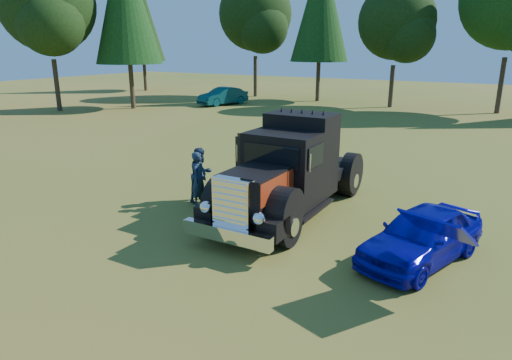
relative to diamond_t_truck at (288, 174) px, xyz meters
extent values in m
plane|color=#3E5F1C|center=(0.07, -2.49, -1.28)|extent=(120.00, 120.00, 0.00)
cylinder|color=#2D2116|center=(-21.93, 15.51, 1.06)|extent=(0.36, 0.36, 4.68)
cylinder|color=#2D2116|center=(-17.93, 28.51, 0.70)|extent=(0.36, 0.36, 3.96)
sphere|color=black|center=(-17.93, 28.51, 6.64)|extent=(7.04, 7.04, 7.04)
sphere|color=black|center=(-16.61, 27.63, 5.32)|extent=(4.84, 4.84, 4.84)
cylinder|color=#2D2116|center=(-31.93, 27.51, 0.88)|extent=(0.36, 0.36, 4.32)
cone|color=black|center=(-31.93, 27.51, 6.52)|extent=(4.80, 4.80, 9.00)
cylinder|color=#2D2116|center=(-25.93, 11.51, 0.70)|extent=(0.36, 0.36, 3.96)
sphere|color=black|center=(-25.93, 11.51, 6.64)|extent=(7.04, 7.04, 7.04)
sphere|color=black|center=(-24.61, 10.63, 5.32)|extent=(4.84, 4.84, 4.84)
cylinder|color=#2D2116|center=(4.07, 27.51, 0.79)|extent=(0.36, 0.36, 4.14)
cylinder|color=#2D2116|center=(-3.93, 27.01, 0.43)|extent=(0.36, 0.36, 3.42)
sphere|color=black|center=(-3.93, 27.01, 5.56)|extent=(6.08, 6.08, 6.08)
sphere|color=black|center=(-2.79, 26.25, 4.42)|extent=(4.18, 4.18, 4.18)
cylinder|color=#2D2116|center=(-10.93, 28.01, 1.06)|extent=(0.36, 0.36, 4.68)
cone|color=black|center=(-10.93, 28.01, 7.17)|extent=(5.20, 5.20, 9.75)
cylinder|color=black|center=(-1.04, -2.08, -0.73)|extent=(0.32, 1.10, 1.10)
cylinder|color=black|center=(1.06, -2.08, -0.73)|extent=(0.32, 1.10, 1.10)
cylinder|color=black|center=(-1.04, 2.72, -0.73)|extent=(0.32, 1.10, 1.10)
cylinder|color=black|center=(1.06, 2.72, -0.73)|extent=(0.32, 1.10, 1.10)
cylinder|color=black|center=(-0.71, 2.72, -0.73)|extent=(0.32, 1.10, 1.10)
cylinder|color=black|center=(0.73, 2.72, -0.73)|extent=(0.32, 1.10, 1.10)
cube|color=black|center=(0.01, 0.52, -0.66)|extent=(1.60, 6.40, 0.28)
cube|color=white|center=(0.01, -3.33, -0.73)|extent=(2.50, 0.22, 0.36)
cube|color=white|center=(0.01, -3.03, -0.03)|extent=(1.05, 0.30, 1.30)
cube|color=black|center=(0.01, -1.98, 0.02)|extent=(1.35, 1.80, 1.10)
cube|color=maroon|center=(-0.68, -1.98, 0.22)|extent=(0.02, 1.80, 0.60)
cube|color=maroon|center=(0.70, -1.98, 0.22)|extent=(0.02, 1.80, 0.60)
cylinder|color=black|center=(-0.94, -2.08, -0.33)|extent=(0.55, 1.24, 1.24)
cylinder|color=black|center=(0.96, -2.08, -0.33)|extent=(0.55, 1.24, 1.24)
sphere|color=white|center=(-0.77, -3.10, -0.23)|extent=(0.32, 0.32, 0.32)
sphere|color=white|center=(0.79, -3.10, -0.23)|extent=(0.32, 0.32, 0.32)
cube|color=black|center=(0.01, -0.43, 0.27)|extent=(2.05, 1.30, 2.10)
cube|color=black|center=(0.01, -1.10, 0.77)|extent=(1.70, 0.05, 0.65)
cube|color=black|center=(0.01, 0.87, 0.47)|extent=(2.05, 1.30, 2.50)
cube|color=black|center=(0.01, 2.52, -0.33)|extent=(2.00, 2.00, 0.35)
cube|color=black|center=(-1.51, -0.04, 0.17)|extent=(0.99, 0.58, 1.50)
cube|color=maroon|center=(-1.53, 0.00, 0.02)|extent=(0.75, 0.43, 0.75)
imported|color=#1907A8|center=(4.17, -1.23, -0.62)|extent=(2.67, 4.15, 1.31)
cube|color=#1907A8|center=(4.70, -2.84, 0.27)|extent=(1.52, 1.29, 0.67)
imported|color=#1B203F|center=(-2.79, -0.74, -0.39)|extent=(0.54, 0.71, 1.78)
imported|color=navy|center=(-3.02, -0.33, -0.37)|extent=(0.84, 0.99, 1.81)
imported|color=#083531|center=(-16.86, 21.16, -0.53)|extent=(2.85, 4.81, 1.50)
camera|label=1|loc=(5.84, -11.85, 3.72)|focal=32.00mm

